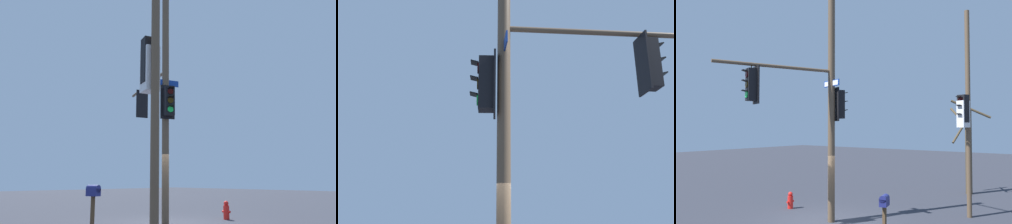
{
  "view_description": "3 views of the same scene",
  "coord_description": "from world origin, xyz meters",
  "views": [
    {
      "loc": [
        9.69,
        -9.1,
        1.59
      ],
      "look_at": [
        0.62,
        -0.48,
        4.02
      ],
      "focal_mm": 37.09,
      "sensor_mm": 36.0,
      "label": 1
    },
    {
      "loc": [
        3.22,
        6.03,
        1.76
      ],
      "look_at": [
        -0.11,
        -0.82,
        4.09
      ],
      "focal_mm": 39.65,
      "sensor_mm": 36.0,
      "label": 2
    },
    {
      "loc": [
        -10.29,
        -8.95,
        3.6
      ],
      "look_at": [
        0.76,
        -0.43,
        4.17
      ],
      "focal_mm": 38.16,
      "sensor_mm": 36.0,
      "label": 3
    }
  ],
  "objects": [
    {
      "name": "main_signal_pole_assembly",
      "position": [
        -0.29,
        -0.18,
        5.1
      ],
      "size": [
        4.8,
        4.48,
        9.58
      ],
      "rotation": [
        0.0,
        0.0,
        2.77
      ],
      "color": "brown",
      "rests_on": "ground"
    }
  ]
}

